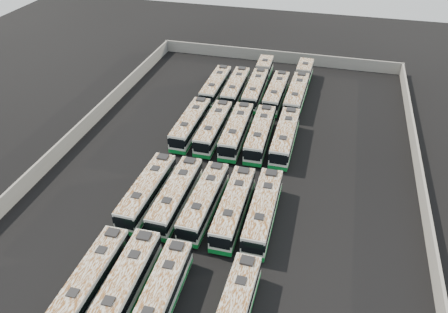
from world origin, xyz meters
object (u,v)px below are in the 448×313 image
at_px(bus_midfront_far_left, 147,191).
at_px(bus_midfront_far_right, 263,211).
at_px(bus_front_left, 124,287).
at_px(bus_midfront_right, 233,207).
at_px(bus_back_left, 236,88).
at_px(bus_midback_far_right, 285,137).
at_px(bus_back_right, 276,93).
at_px(bus_front_far_left, 90,281).
at_px(bus_midfront_center, 204,201).
at_px(bus_back_far_right, 299,87).
at_px(bus_midback_left, 214,128).
at_px(bus_midback_right, 260,134).
at_px(bus_midback_center, 236,131).
at_px(bus_midback_far_left, 191,124).
at_px(bus_front_center, 160,297).
at_px(bus_back_center, 258,82).
at_px(bus_back_far_left, 216,86).
at_px(bus_midfront_left, 176,196).

xyz_separation_m(bus_midfront_far_left, bus_midfront_far_right, (13.12, 0.10, 0.02)).
distance_m(bus_front_left, bus_midfront_far_left, 13.19).
distance_m(bus_midfront_right, bus_back_left, 28.91).
xyz_separation_m(bus_midback_far_right, bus_back_right, (-3.27, 12.69, -0.05)).
distance_m(bus_front_far_left, bus_midfront_right, 16.09).
bearing_deg(bus_back_right, bus_midfront_far_right, -82.63).
bearing_deg(bus_midfront_center, bus_front_far_left, -116.05).
relative_size(bus_front_far_left, bus_front_left, 0.95).
bearing_deg(bus_back_far_right, bus_midback_left, -120.56).
height_order(bus_midfront_right, bus_back_left, bus_midfront_right).
bearing_deg(bus_midfront_right, bus_midback_right, 90.02).
bearing_deg(bus_midback_center, bus_back_right, 74.08).
xyz_separation_m(bus_front_far_left, bus_midback_far_left, (-0.07, 28.12, 0.03)).
distance_m(bus_front_left, bus_midback_left, 27.94).
relative_size(bus_midback_far_left, bus_back_left, 1.01).
height_order(bus_midfront_center, bus_midback_far_right, bus_midback_far_right).
height_order(bus_front_center, bus_midfront_center, bus_midfront_center).
height_order(bus_midfront_far_left, bus_midfront_right, bus_midfront_far_left).
bearing_deg(bus_front_left, bus_midback_left, 88.90).
height_order(bus_midfront_far_right, bus_back_left, bus_midfront_far_right).
distance_m(bus_back_left, bus_back_center, 4.45).
xyz_separation_m(bus_front_center, bus_back_far_right, (6.55, 43.98, 0.05)).
distance_m(bus_midfront_far_right, bus_midback_far_left, 20.09).
distance_m(bus_midfront_right, bus_midback_far_left, 18.38).
relative_size(bus_midfront_far_left, bus_midback_left, 1.01).
relative_size(bus_midfront_right, bus_back_far_left, 1.03).
bearing_deg(bus_back_left, bus_back_far_left, -179.47).
bearing_deg(bus_midback_far_right, bus_midback_far_left, 179.85).
height_order(bus_midback_right, bus_back_left, bus_midback_right).
bearing_deg(bus_back_right, bus_back_far_right, 44.61).
bearing_deg(bus_front_far_left, bus_back_center, 81.64).
distance_m(bus_front_center, bus_midback_center, 28.05).
distance_m(bus_front_left, bus_midback_center, 28.10).
distance_m(bus_front_left, bus_back_far_right, 44.94).
bearing_deg(bus_midback_right, bus_midfront_right, -90.84).
height_order(bus_front_left, bus_midfront_far_right, bus_front_left).
bearing_deg(bus_midback_center, bus_midback_left, 178.20).
relative_size(bus_front_center, bus_midback_center, 0.97).
distance_m(bus_midfront_left, bus_back_far_right, 32.51).
bearing_deg(bus_midback_far_left, bus_midfront_far_left, -89.69).
bearing_deg(bus_front_center, bus_front_far_left, 178.01).
relative_size(bus_front_far_left, bus_midfront_center, 0.98).
relative_size(bus_front_center, bus_midback_right, 0.97).
distance_m(bus_front_center, bus_midfront_center, 12.92).
bearing_deg(bus_midfront_right, bus_front_center, -104.79).
relative_size(bus_midfront_right, bus_midback_far_left, 1.00).
xyz_separation_m(bus_front_left, bus_midback_left, (0.05, 27.94, -0.04)).
height_order(bus_midfront_far_right, bus_back_center, bus_midfront_far_right).
xyz_separation_m(bus_midback_far_right, bus_back_far_left, (-13.17, 12.66, -0.08)).
xyz_separation_m(bus_midfront_far_right, bus_midback_right, (-3.25, 15.08, -0.01)).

